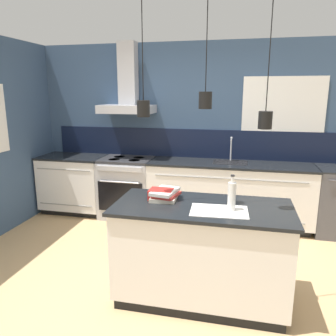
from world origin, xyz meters
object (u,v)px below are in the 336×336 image
object	(u,v)px
book_stack	(165,195)
red_supply_box	(161,194)
oven_range	(127,187)
bottle_on_island	(232,196)

from	to	relation	value
book_stack	red_supply_box	xyz separation A→B (m)	(-0.04, 0.01, 0.00)
red_supply_box	oven_range	bearing A→B (deg)	119.02
oven_range	bottle_on_island	world-z (taller)	bottle_on_island
bottle_on_island	book_stack	bearing A→B (deg)	165.26
red_supply_box	bottle_on_island	bearing A→B (deg)	-14.43
book_stack	bottle_on_island	bearing A→B (deg)	-14.74
oven_range	book_stack	bearing A→B (deg)	-60.16
red_supply_box	book_stack	bearing A→B (deg)	-9.13
bottle_on_island	red_supply_box	world-z (taller)	bottle_on_island
bottle_on_island	book_stack	distance (m)	0.64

